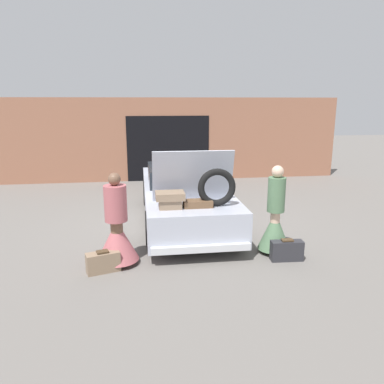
{
  "coord_description": "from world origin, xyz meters",
  "views": [
    {
      "loc": [
        -0.96,
        -8.21,
        2.69
      ],
      "look_at": [
        0.0,
        -1.32,
        0.99
      ],
      "focal_mm": 35.0,
      "sensor_mm": 36.0,
      "label": 1
    }
  ],
  "objects": [
    {
      "name": "suitcase_beside_right_person",
      "position": [
        1.49,
        -2.47,
        0.18
      ],
      "size": [
        0.56,
        0.22,
        0.38
      ],
      "color": "#2D2D33",
      "rests_on": "ground_plane"
    },
    {
      "name": "ground_plane",
      "position": [
        0.0,
        0.0,
        0.0
      ],
      "size": [
        40.0,
        40.0,
        0.0
      ],
      "primitive_type": "plane",
      "color": "slate"
    },
    {
      "name": "person_right",
      "position": [
        1.39,
        -2.11,
        0.57
      ],
      "size": [
        0.58,
        0.58,
        1.6
      ],
      "rotation": [
        0.0,
        0.0,
        1.82
      ],
      "color": "beige",
      "rests_on": "ground_plane"
    },
    {
      "name": "garage_wall_back",
      "position": [
        0.0,
        4.6,
        1.39
      ],
      "size": [
        12.0,
        0.14,
        2.8
      ],
      "color": "#9E664C",
      "rests_on": "ground_plane"
    },
    {
      "name": "car",
      "position": [
        0.0,
        -0.01,
        0.58
      ],
      "size": [
        1.82,
        4.88,
        1.81
      ],
      "color": "#B2B7C6",
      "rests_on": "ground_plane"
    },
    {
      "name": "person_left",
      "position": [
        -1.39,
        -2.2,
        0.55
      ],
      "size": [
        0.71,
        0.71,
        1.56
      ],
      "rotation": [
        0.0,
        0.0,
        -1.6
      ],
      "color": "brown",
      "rests_on": "ground_plane"
    },
    {
      "name": "suitcase_beside_left_person",
      "position": [
        -1.61,
        -2.49,
        0.17
      ],
      "size": [
        0.57,
        0.36,
        0.36
      ],
      "color": "#8C7259",
      "rests_on": "ground_plane"
    }
  ]
}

